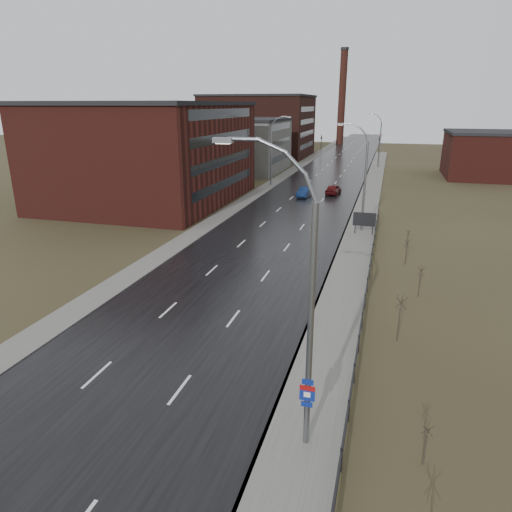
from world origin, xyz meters
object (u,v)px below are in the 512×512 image
Objects in this scene: streetlight_main at (302,308)px; car_far at (333,190)px; billboard at (364,220)px; car_near at (305,192)px.

streetlight_main reaches higher than car_far.
car_far is (-5.24, 54.63, -5.28)m from streetlight_main.
streetlight_main is 55.14m from car_far.
billboard is 0.57× the size of car_near.
streetlight_main is 52.58m from car_near.
billboard is 0.54× the size of car_far.
billboard is 22.93m from car_far.
billboard is (0.63, 32.48, -4.37)m from streetlight_main.
streetlight_main is 4.88× the size of billboard.
car_far is at bearing 104.84° from billboard.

